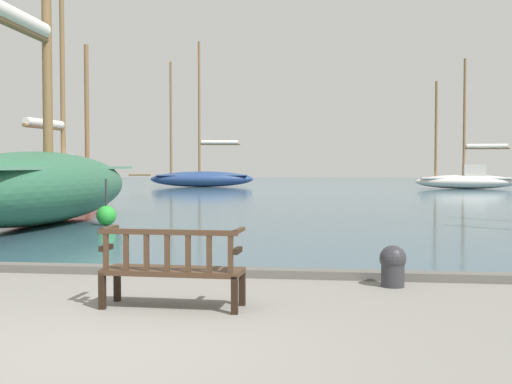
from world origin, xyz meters
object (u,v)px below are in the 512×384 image
at_px(park_bench, 172,267).
at_px(sailboat_outer_starboard, 202,176).
at_px(mooring_bollard, 393,265).
at_px(channel_buoy, 106,215).
at_px(sailboat_far_starboard, 467,178).
at_px(sailboat_far_port, 61,173).
at_px(sailboat_centre_channel, 44,181).

relative_size(park_bench, sailboat_outer_starboard, 0.15).
relative_size(mooring_bollard, channel_buoy, 0.46).
bearing_deg(sailboat_far_starboard, park_bench, -105.26).
height_order(sailboat_far_starboard, sailboat_outer_starboard, sailboat_outer_starboard).
bearing_deg(sailboat_far_port, sailboat_centre_channel, -66.66).
height_order(sailboat_far_port, sailboat_outer_starboard, sailboat_far_port).
xyz_separation_m(park_bench, sailboat_centre_channel, (-6.02, 9.26, 0.76)).
xyz_separation_m(mooring_bollard, channel_buoy, (-6.79, 7.35, 0.05)).
bearing_deg(sailboat_centre_channel, sailboat_far_starboard, 60.56).
bearing_deg(sailboat_far_port, channel_buoy, -62.80).
xyz_separation_m(sailboat_far_port, sailboat_centre_channel, (8.93, -20.69, -0.00)).
height_order(park_bench, sailboat_centre_channel, sailboat_centre_channel).
distance_m(sailboat_far_port, mooring_bollard, 33.31).
bearing_deg(sailboat_outer_starboard, sailboat_centre_channel, -85.44).
relative_size(park_bench, sailboat_far_starboard, 0.18).
distance_m(park_bench, sailboat_far_port, 33.48).
bearing_deg(mooring_bollard, sailboat_far_starboard, 77.89).
height_order(park_bench, channel_buoy, channel_buoy).
relative_size(sailboat_far_port, sailboat_far_starboard, 1.31).
bearing_deg(sailboat_outer_starboard, mooring_bollard, -73.97).
distance_m(mooring_bollard, channel_buoy, 10.01).
xyz_separation_m(park_bench, sailboat_far_port, (-14.95, 29.95, 0.76)).
relative_size(park_bench, channel_buoy, 1.33).
relative_size(sailboat_far_port, sailboat_centre_channel, 0.83).
distance_m(park_bench, mooring_bollard, 3.10).
relative_size(sailboat_far_starboard, channel_buoy, 7.34).
bearing_deg(mooring_bollard, sailboat_outer_starboard, 106.03).
height_order(mooring_bollard, channel_buoy, channel_buoy).
relative_size(sailboat_far_port, mooring_bollard, 20.93).
xyz_separation_m(park_bench, mooring_bollard, (2.61, 1.66, -0.17)).
distance_m(sailboat_far_starboard, sailboat_outer_starboard, 19.10).
bearing_deg(park_bench, sailboat_far_port, 116.52).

